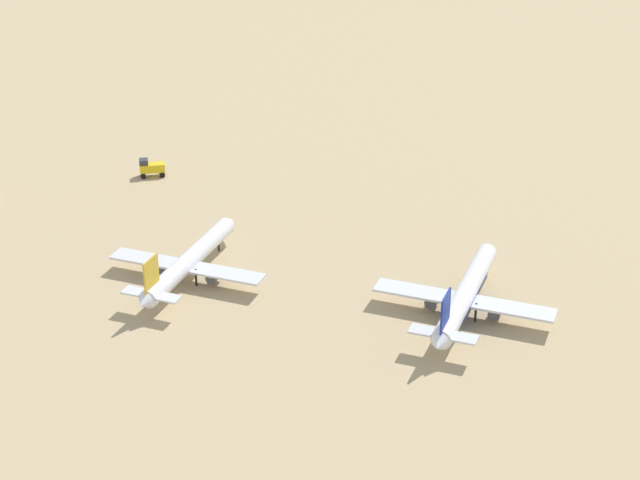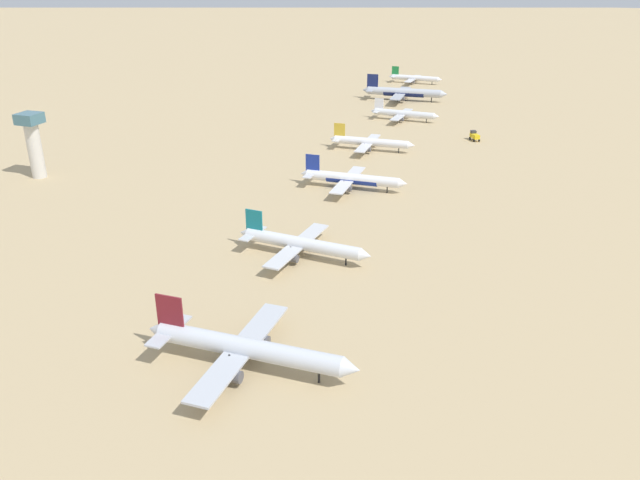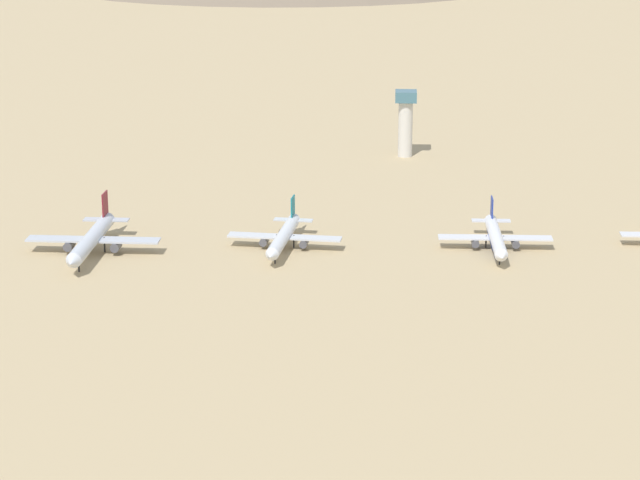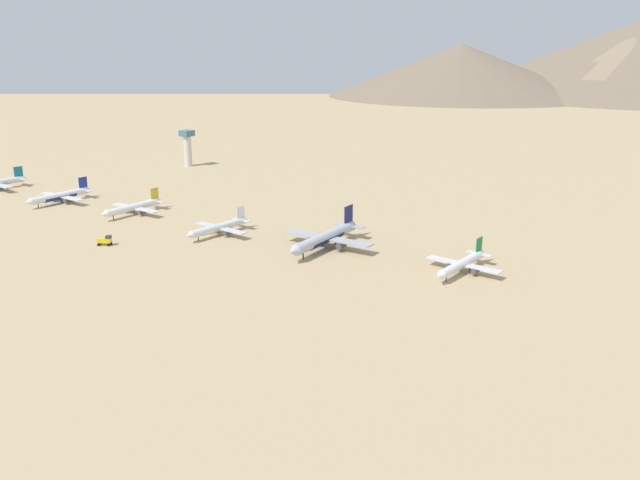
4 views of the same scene
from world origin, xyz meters
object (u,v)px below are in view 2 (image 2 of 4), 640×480
parked_jet_4 (404,114)px  service_truck (475,136)px  parked_jet_0 (246,348)px  parked_jet_5 (403,92)px  parked_jet_6 (414,78)px  parked_jet_3 (370,142)px  control_tower (33,141)px  parked_jet_2 (351,179)px  parked_jet_1 (301,244)px

parked_jet_4 → service_truck: (35.54, -25.87, -1.10)m
parked_jet_0 → parked_jet_5: (-22.77, 250.31, 0.27)m
parked_jet_6 → service_truck: (49.48, -124.61, -1.14)m
parked_jet_3 → control_tower: (-100.52, -69.53, 9.42)m
parked_jet_2 → parked_jet_3: bearing=97.0°
parked_jet_3 → parked_jet_4: size_ratio=1.04×
parked_jet_5 → service_truck: bearing=-57.7°
parked_jet_2 → parked_jet_5: bearing=95.2°
parked_jet_1 → parked_jet_5: bearing=94.5°
parked_jet_0 → service_truck: size_ratio=7.45×
parked_jet_0 → service_truck: 180.21m
parked_jet_3 → service_truck: 47.36m
parked_jet_0 → parked_jet_1: 49.03m
parked_jet_0 → parked_jet_3: (-15.14, 150.09, -0.77)m
parked_jet_0 → parked_jet_5: size_ratio=0.93×
parked_jet_2 → parked_jet_6: 201.05m
control_tower → parked_jet_1: bearing=-16.4°
parked_jet_1 → parked_jet_3: size_ratio=1.07×
parked_jet_0 → parked_jet_6: (-26.96, 303.40, -0.91)m
parked_jet_3 → control_tower: control_tower is taller
parked_jet_0 → parked_jet_2: bearing=95.2°
parked_jet_2 → parked_jet_6: (-17.57, 200.29, -0.28)m
parked_jet_1 → parked_jet_5: (-15.76, 201.78, 0.83)m
parked_jet_6 → control_tower: 240.03m
parked_jet_2 → service_truck: bearing=67.1°
parked_jet_1 → parked_jet_2: 54.63m
parked_jet_0 → parked_jet_3: size_ratio=1.23×
parked_jet_1 → control_tower: size_ratio=1.64×
parked_jet_5 → parked_jet_6: bearing=94.5°
parked_jet_1 → service_truck: bearing=77.2°
parked_jet_6 → parked_jet_4: bearing=-82.0°
control_tower → parked_jet_5: bearing=61.3°
parked_jet_2 → parked_jet_5: 147.81m
parked_jet_0 → parked_jet_2: (-9.39, 103.11, -0.63)m
parked_jet_4 → parked_jet_0: bearing=-86.4°
parked_jet_0 → parked_jet_2: 103.54m
parked_jet_3 → service_truck: parked_jet_3 is taller
parked_jet_1 → parked_jet_4: size_ratio=1.11×
parked_jet_2 → parked_jet_5: size_ratio=0.79×
parked_jet_0 → parked_jet_6: parked_jet_0 is taller
parked_jet_3 → service_truck: bearing=37.3°
parked_jet_0 → service_truck: bearing=82.8°
parked_jet_0 → parked_jet_1: size_ratio=1.15×
parked_jet_2 → parked_jet_6: parked_jet_2 is taller
parked_jet_6 → control_tower: (-88.70, -222.84, 9.56)m
parked_jet_3 → service_truck: size_ratio=6.06×
control_tower → parked_jet_6: bearing=68.3°
parked_jet_5 → parked_jet_3: bearing=-85.6°
parked_jet_0 → control_tower: bearing=145.1°
parked_jet_5 → service_truck: 84.68m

